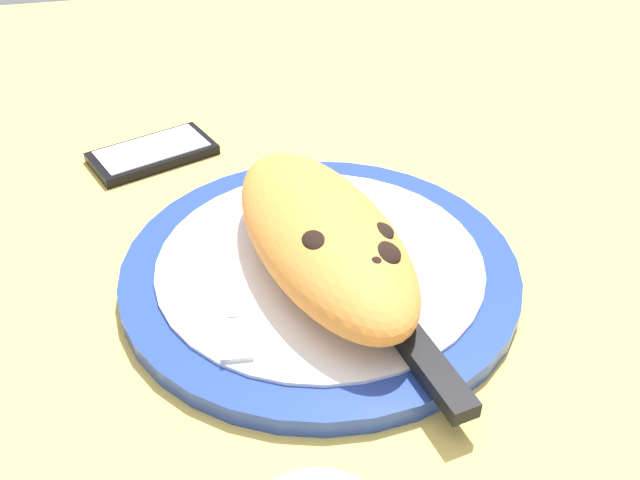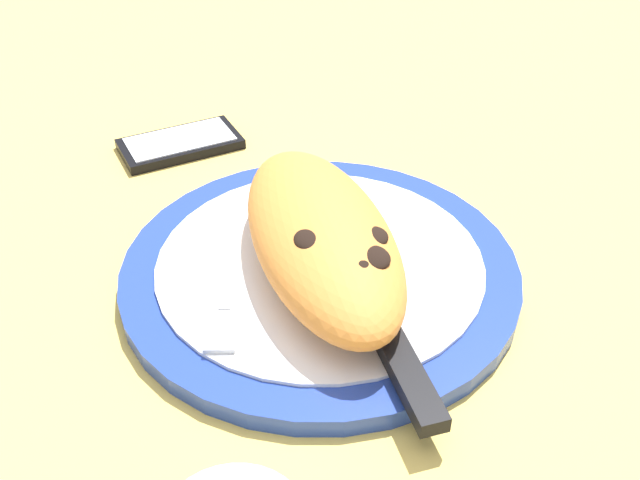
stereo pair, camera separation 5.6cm
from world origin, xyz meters
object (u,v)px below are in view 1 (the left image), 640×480
(plate, at_px, (320,269))
(knife, at_px, (407,337))
(smartphone, at_px, (153,153))
(fork, at_px, (234,302))
(calzone, at_px, (324,236))

(plate, relative_size, knife, 1.45)
(smartphone, bearing_deg, knife, 26.64)
(fork, bearing_deg, calzone, 109.54)
(plate, relative_size, fork, 2.11)
(plate, distance_m, knife, 0.11)
(plate, bearing_deg, fork, -63.63)
(knife, xyz_separation_m, smartphone, (-0.33, -0.16, -0.02))
(plate, relative_size, smartphone, 2.33)
(calzone, distance_m, knife, 0.10)
(plate, xyz_separation_m, calzone, (0.01, 0.00, 0.04))
(calzone, height_order, smartphone, calzone)
(plate, height_order, smartphone, plate)
(knife, bearing_deg, smartphone, -153.36)
(plate, distance_m, calzone, 0.04)
(fork, xyz_separation_m, knife, (0.07, 0.11, 0.00))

